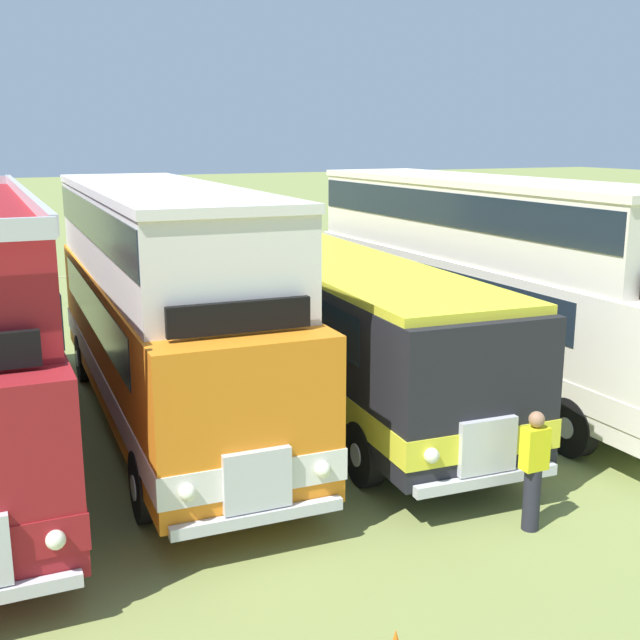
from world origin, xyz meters
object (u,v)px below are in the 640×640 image
(bus_fourth_in_row, at_px, (336,318))
(bus_fifth_in_row, at_px, (484,272))
(marshal_person, at_px, (533,470))
(bus_third_in_row, at_px, (163,296))

(bus_fourth_in_row, distance_m, bus_fifth_in_row, 3.57)
(bus_fifth_in_row, distance_m, marshal_person, 7.06)
(marshal_person, bearing_deg, bus_fifth_in_row, 60.49)
(bus_fourth_in_row, bearing_deg, bus_fifth_in_row, -2.88)
(bus_third_in_row, bearing_deg, marshal_person, -60.23)
(bus_fourth_in_row, bearing_deg, marshal_person, -89.08)
(bus_third_in_row, relative_size, bus_fifth_in_row, 0.95)
(bus_third_in_row, distance_m, bus_fifth_in_row, 6.99)
(bus_fifth_in_row, bearing_deg, marshal_person, -119.51)
(marshal_person, bearing_deg, bus_fourth_in_row, 90.92)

